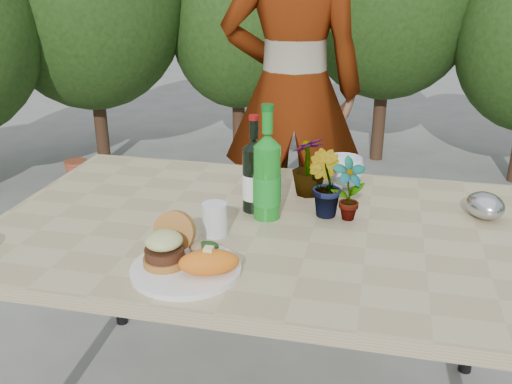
% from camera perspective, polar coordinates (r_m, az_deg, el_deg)
% --- Properties ---
extents(patio_table, '(1.60, 1.00, 0.75)m').
position_cam_1_polar(patio_table, '(1.74, 0.59, -4.79)').
color(patio_table, tan).
rests_on(patio_table, ground).
extents(shrub_hedge, '(6.81, 5.03, 2.00)m').
position_cam_1_polar(shrub_hedge, '(3.21, 5.06, 14.99)').
color(shrub_hedge, '#382316').
rests_on(shrub_hedge, ground).
extents(dinner_plate, '(0.28, 0.28, 0.01)m').
position_cam_1_polar(dinner_plate, '(1.46, -7.01, -7.66)').
color(dinner_plate, white).
rests_on(dinner_plate, patio_table).
extents(burger_stack, '(0.11, 0.16, 0.11)m').
position_cam_1_polar(burger_stack, '(1.47, -8.90, -5.23)').
color(burger_stack, '#B7722D').
rests_on(burger_stack, dinner_plate).
extents(sweet_potato, '(0.17, 0.12, 0.06)m').
position_cam_1_polar(sweet_potato, '(1.40, -4.72, -7.02)').
color(sweet_potato, orange).
rests_on(sweet_potato, dinner_plate).
extents(grilled_veg, '(0.08, 0.05, 0.03)m').
position_cam_1_polar(grilled_veg, '(1.52, -5.27, -5.42)').
color(grilled_veg, olive).
rests_on(grilled_veg, dinner_plate).
extents(wine_bottle, '(0.07, 0.07, 0.31)m').
position_cam_1_polar(wine_bottle, '(1.76, -0.21, 1.57)').
color(wine_bottle, black).
rests_on(wine_bottle, patio_table).
extents(sparkling_water, '(0.08, 0.08, 0.35)m').
position_cam_1_polar(sparkling_water, '(1.70, 1.11, 1.44)').
color(sparkling_water, '#167D1E').
rests_on(sparkling_water, patio_table).
extents(plastic_cup, '(0.07, 0.07, 0.09)m').
position_cam_1_polar(plastic_cup, '(1.63, -4.14, -2.73)').
color(plastic_cup, silver).
rests_on(plastic_cup, patio_table).
extents(seedling_left, '(0.12, 0.10, 0.19)m').
position_cam_1_polar(seedling_left, '(1.72, 9.24, 0.25)').
color(seedling_left, '#245F20').
rests_on(seedling_left, patio_table).
extents(seedling_mid, '(0.14, 0.14, 0.20)m').
position_cam_1_polar(seedling_mid, '(1.74, 6.86, 0.79)').
color(seedling_mid, '#27531C').
rests_on(seedling_mid, patio_table).
extents(seedling_right, '(0.16, 0.16, 0.20)m').
position_cam_1_polar(seedling_right, '(1.90, 5.30, 2.63)').
color(seedling_right, '#215A1F').
rests_on(seedling_right, patio_table).
extents(blue_bowl, '(0.15, 0.15, 0.11)m').
position_cam_1_polar(blue_bowl, '(2.00, 8.76, 1.99)').
color(blue_bowl, silver).
rests_on(blue_bowl, patio_table).
extents(foil_packet_right, '(0.15, 0.16, 0.08)m').
position_cam_1_polar(foil_packet_right, '(1.87, 21.93, -1.26)').
color(foil_packet_right, '#ADB0B4').
rests_on(foil_packet_right, patio_table).
extents(person, '(0.74, 0.55, 1.84)m').
position_cam_1_polar(person, '(2.71, 3.68, 9.98)').
color(person, '#A67253').
rests_on(person, ground).
extents(terracotta_pot, '(0.17, 0.17, 0.14)m').
position_cam_1_polar(terracotta_pot, '(4.39, -17.51, 2.15)').
color(terracotta_pot, '#A8452B').
rests_on(terracotta_pot, ground).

